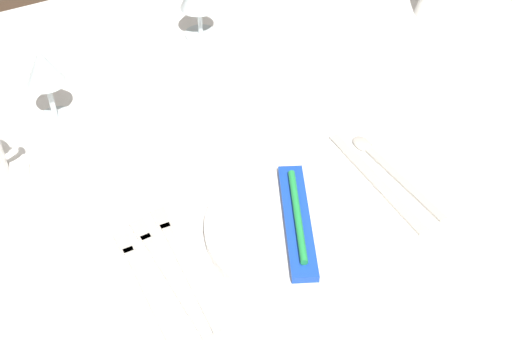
% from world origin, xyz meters
% --- Properties ---
extents(dining_table, '(1.80, 1.11, 0.74)m').
position_xyz_m(dining_table, '(0.00, 0.00, 0.66)').
color(dining_table, white).
rests_on(dining_table, ground).
extents(dinner_plate, '(0.26, 0.26, 0.02)m').
position_xyz_m(dinner_plate, '(-0.03, -0.27, 0.75)').
color(dinner_plate, white).
rests_on(dinner_plate, dining_table).
extents(toothbrush_package, '(0.12, 0.21, 0.02)m').
position_xyz_m(toothbrush_package, '(-0.03, -0.27, 0.77)').
color(toothbrush_package, blue).
rests_on(toothbrush_package, dinner_plate).
extents(fork_outer, '(0.03, 0.23, 0.00)m').
position_xyz_m(fork_outer, '(-0.20, -0.24, 0.74)').
color(fork_outer, beige).
rests_on(fork_outer, dining_table).
extents(fork_inner, '(0.03, 0.23, 0.00)m').
position_xyz_m(fork_inner, '(-0.22, -0.24, 0.74)').
color(fork_inner, beige).
rests_on(fork_inner, dining_table).
extents(fork_salad, '(0.02, 0.21, 0.00)m').
position_xyz_m(fork_salad, '(-0.26, -0.24, 0.74)').
color(fork_salad, beige).
rests_on(fork_salad, dining_table).
extents(dinner_knife, '(0.02, 0.24, 0.00)m').
position_xyz_m(dinner_knife, '(0.13, -0.25, 0.74)').
color(dinner_knife, beige).
rests_on(dinner_knife, dining_table).
extents(spoon_soup, '(0.03, 0.21, 0.01)m').
position_xyz_m(spoon_soup, '(0.16, -0.22, 0.74)').
color(spoon_soup, beige).
rests_on(spoon_soup, dining_table).
extents(wine_glass_centre, '(0.06, 0.06, 0.14)m').
position_xyz_m(wine_glass_centre, '(-0.26, 0.14, 0.84)').
color(wine_glass_centre, silver).
rests_on(wine_glass_centre, dining_table).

